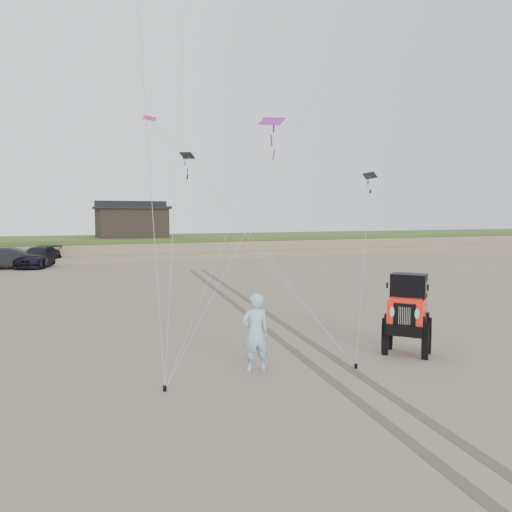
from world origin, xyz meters
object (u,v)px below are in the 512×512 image
Objects in this scene: cabin at (131,221)px; truck_b at (13,258)px; truck_c at (39,257)px; jeep at (407,323)px; man at (255,332)px.

cabin is 1.41× the size of truck_b.
truck_b is at bearing -137.34° from truck_c.
cabin is at bearing 64.89° from truck_c.
jeep is at bearing -51.16° from truck_c.
man reaches higher than jeep.
man is (-4.31, 0.31, 0.07)m from jeep.
cabin is at bearing 140.91° from jeep.
truck_c is (1.63, 0.65, -0.02)m from truck_b.
truck_b is at bearing 159.87° from jeep.
truck_c is at bearing -76.70° from man.
truck_b is at bearing -73.27° from man.
man reaches higher than truck_c.
truck_c is at bearing 156.56° from jeep.
truck_c is 1.07× the size of jeep.
cabin is 1.36× the size of jeep.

